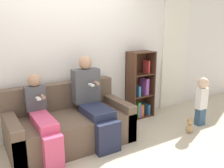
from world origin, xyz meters
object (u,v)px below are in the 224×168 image
(adult_seated, at_px, (93,100))
(child_seated, at_px, (43,117))
(bookshelf, at_px, (139,90))
(teddy_bear, at_px, (189,126))
(toddler_standing, at_px, (202,98))
(couch, at_px, (70,124))

(adult_seated, relative_size, child_seated, 1.18)
(bookshelf, height_order, teddy_bear, bookshelf)
(adult_seated, distance_m, toddler_standing, 1.92)
(couch, relative_size, adult_seated, 1.38)
(adult_seated, distance_m, bookshelf, 1.29)
(child_seated, distance_m, toddler_standing, 2.66)
(couch, distance_m, toddler_standing, 2.28)
(child_seated, xyz_separation_m, bookshelf, (1.97, 0.48, -0.03))
(bookshelf, bearing_deg, child_seated, -166.34)
(child_seated, bearing_deg, teddy_bear, -14.30)
(toddler_standing, bearing_deg, bookshelf, 125.61)
(child_seated, bearing_deg, bookshelf, 13.66)
(couch, bearing_deg, adult_seated, -16.98)
(toddler_standing, height_order, bookshelf, bookshelf)
(couch, xyz_separation_m, toddler_standing, (2.20, -0.59, 0.20))
(couch, bearing_deg, teddy_bear, -22.01)
(adult_seated, height_order, teddy_bear, adult_seated)
(child_seated, bearing_deg, adult_seated, 3.97)
(adult_seated, distance_m, teddy_bear, 1.65)
(couch, distance_m, teddy_bear, 1.92)
(child_seated, height_order, toddler_standing, child_seated)
(couch, height_order, adult_seated, adult_seated)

